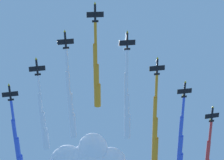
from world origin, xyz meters
The scene contains 7 objects.
jet_lead centered at (-8.46, -0.59, 214.31)m, with size 19.42×53.79×4.12m.
jet_port_inner centered at (11.44, 11.80, 213.66)m, with size 21.18×58.59×4.18m.
jet_starboard_inner centered at (-17.63, 20.80, 217.00)m, with size 22.51×59.51×4.18m.
jet_port_mid centered at (30.76, 22.20, 215.02)m, with size 22.03×60.34×4.20m.
jet_starboard_mid centered at (-30.19, 33.95, 216.38)m, with size 20.41×52.58×4.20m.
jet_port_outer centered at (48.65, 29.78, 217.43)m, with size 20.72×57.74×4.22m.
jet_starboard_outer centered at (-40.97, 54.31, 215.66)m, with size 21.05×56.68×4.25m.
Camera 1 is at (-16.17, -60.10, 52.68)m, focal length 53.43 mm.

